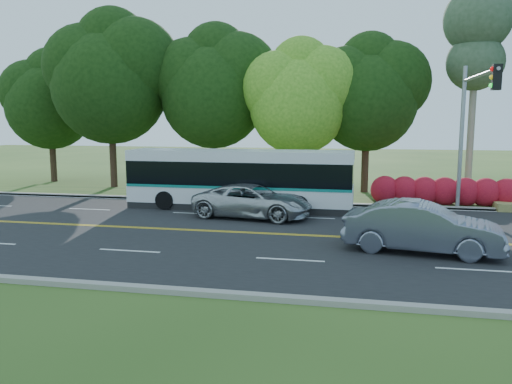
% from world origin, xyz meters
% --- Properties ---
extents(ground, '(120.00, 120.00, 0.00)m').
position_xyz_m(ground, '(0.00, 0.00, 0.00)').
color(ground, '#294818').
rests_on(ground, ground).
extents(road, '(60.00, 14.00, 0.02)m').
position_xyz_m(road, '(0.00, 0.00, 0.01)').
color(road, black).
rests_on(road, ground).
extents(curb_north, '(60.00, 0.30, 0.15)m').
position_xyz_m(curb_north, '(0.00, 7.15, 0.07)').
color(curb_north, gray).
rests_on(curb_north, ground).
extents(curb_south, '(60.00, 0.30, 0.15)m').
position_xyz_m(curb_south, '(0.00, -7.15, 0.07)').
color(curb_south, gray).
rests_on(curb_south, ground).
extents(grass_verge, '(60.00, 4.00, 0.10)m').
position_xyz_m(grass_verge, '(0.00, 9.00, 0.05)').
color(grass_verge, '#294818').
rests_on(grass_verge, ground).
extents(lane_markings, '(57.60, 13.82, 0.00)m').
position_xyz_m(lane_markings, '(-0.09, 0.00, 0.02)').
color(lane_markings, gold).
rests_on(lane_markings, road).
extents(tree_row, '(44.70, 9.10, 13.84)m').
position_xyz_m(tree_row, '(-5.15, 12.13, 6.73)').
color(tree_row, '#2F1F15').
rests_on(tree_row, ground).
extents(bougainvillea_hedge, '(9.50, 2.25, 1.50)m').
position_xyz_m(bougainvillea_hedge, '(7.18, 8.15, 0.72)').
color(bougainvillea_hedge, maroon).
rests_on(bougainvillea_hedge, ground).
extents(traffic_signal, '(0.42, 6.10, 7.00)m').
position_xyz_m(traffic_signal, '(6.49, 5.40, 4.67)').
color(traffic_signal, '#94979C').
rests_on(traffic_signal, ground).
extents(transit_bus, '(11.18, 2.57, 2.92)m').
position_xyz_m(transit_bus, '(-4.22, 5.25, 1.47)').
color(transit_bus, white).
rests_on(transit_bus, road).
extents(sedan, '(5.36, 2.59, 1.69)m').
position_xyz_m(sedan, '(3.70, -1.70, 0.87)').
color(sedan, slate).
rests_on(sedan, road).
extents(suv, '(5.67, 3.18, 1.50)m').
position_xyz_m(suv, '(-3.10, 3.13, 0.77)').
color(suv, '#B6B9BB').
rests_on(suv, road).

